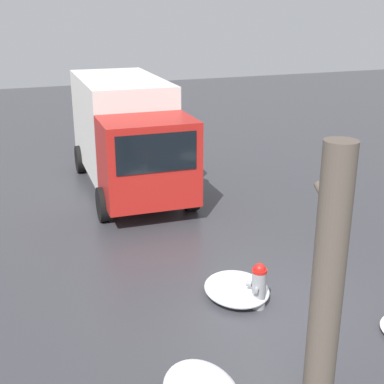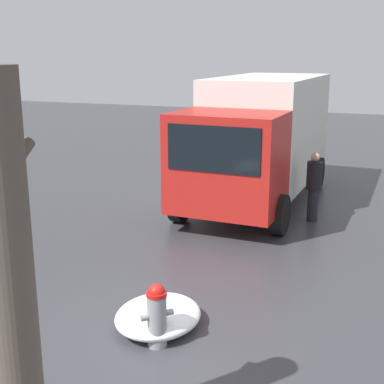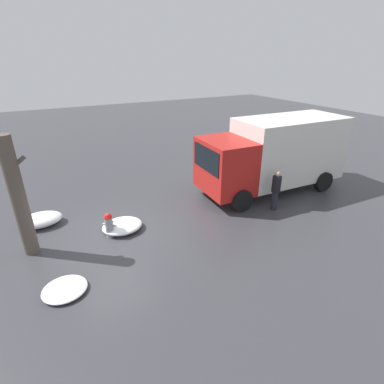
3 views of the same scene
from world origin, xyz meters
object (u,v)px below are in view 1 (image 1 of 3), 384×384
(fire_hydrant, at_px, (259,285))
(tree_trunk, at_px, (328,278))
(delivery_truck, at_px, (126,131))
(pedestrian, at_px, (192,165))

(fire_hydrant, relative_size, tree_trunk, 0.24)
(fire_hydrant, distance_m, delivery_truck, 7.78)
(tree_trunk, xyz_separation_m, delivery_truck, (10.07, 0.19, -0.16))
(delivery_truck, bearing_deg, tree_trunk, 93.32)
(tree_trunk, relative_size, delivery_truck, 0.56)
(fire_hydrant, height_order, delivery_truck, delivery_truck)
(pedestrian, bearing_deg, delivery_truck, 111.27)
(fire_hydrant, relative_size, pedestrian, 0.55)
(pedestrian, bearing_deg, fire_hydrant, -129.84)
(tree_trunk, height_order, delivery_truck, tree_trunk)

